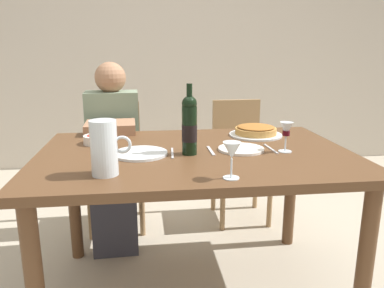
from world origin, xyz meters
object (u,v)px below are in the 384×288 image
object	(u,v)px
chair_right	(239,152)
wine_bottle	(189,125)
wine_glass_right_diner	(286,131)
chair_left	(115,156)
diner_left	(113,149)
baked_tart	(256,131)
dinner_plate_left_setting	(241,149)
dinner_plate_right_setting	(140,153)
water_pitcher	(105,151)
salad_bowl	(97,139)
dining_table	(195,170)
wine_glass_left_diner	(232,152)

from	to	relation	value
chair_right	wine_bottle	bearing A→B (deg)	62.47
wine_bottle	wine_glass_right_diner	distance (m)	0.46
chair_left	diner_left	bearing A→B (deg)	89.65
baked_tart	dinner_plate_left_setting	distance (m)	0.34
chair_right	dinner_plate_right_setting	bearing A→B (deg)	51.96
water_pitcher	chair_right	distance (m)	1.51
salad_bowl	wine_glass_right_diner	xyz separation A→B (m)	(0.92, -0.28, 0.08)
wine_glass_right_diner	dinner_plate_right_setting	size ratio (longest dim) A/B	0.57
dining_table	baked_tart	bearing A→B (deg)	37.36
dining_table	dinner_plate_left_setting	size ratio (longest dim) A/B	6.72
wine_glass_left_diner	wine_glass_right_diner	distance (m)	0.49
wine_glass_right_diner	dinner_plate_right_setting	bearing A→B (deg)	177.03
water_pitcher	wine_glass_left_diner	bearing A→B (deg)	-12.32
chair_left	chair_right	size ratio (longest dim) A/B	1.00
chair_left	diner_left	size ratio (longest dim) A/B	0.75
salad_bowl	chair_right	xyz separation A→B (m)	(0.94, 0.69, -0.29)
water_pitcher	dinner_plate_right_setting	world-z (taller)	water_pitcher
dinner_plate_left_setting	wine_glass_right_diner	bearing A→B (deg)	-14.71
salad_bowl	dinner_plate_left_setting	bearing A→B (deg)	-17.39
wine_glass_left_diner	wine_glass_right_diner	xyz separation A→B (m)	(0.34, 0.34, -0.00)
water_pitcher	chair_right	world-z (taller)	water_pitcher
baked_tart	wine_glass_right_diner	xyz separation A→B (m)	(0.04, -0.35, 0.08)
wine_bottle	diner_left	xyz separation A→B (m)	(-0.41, 0.70, -0.28)
dinner_plate_left_setting	chair_left	distance (m)	1.15
diner_left	chair_left	bearing A→B (deg)	-90.35
dining_table	diner_left	size ratio (longest dim) A/B	1.29
dining_table	baked_tart	distance (m)	0.50
baked_tart	dinner_plate_left_setting	xyz separation A→B (m)	(-0.16, -0.30, -0.02)
diner_left	wine_bottle	bearing A→B (deg)	118.61
dinner_plate_right_setting	diner_left	world-z (taller)	diner_left
wine_glass_right_diner	dinner_plate_right_setting	xyz separation A→B (m)	(-0.69, 0.04, -0.10)
chair_right	wine_glass_left_diner	bearing A→B (deg)	73.83
wine_bottle	diner_left	bearing A→B (deg)	120.66
salad_bowl	wine_glass_left_diner	size ratio (longest dim) A/B	0.97
dinner_plate_left_setting	chair_right	bearing A→B (deg)	76.18
dinner_plate_left_setting	chair_right	xyz separation A→B (m)	(0.22, 0.91, -0.27)
wine_glass_left_diner	chair_right	bearing A→B (deg)	74.39
dining_table	wine_glass_left_diner	bearing A→B (deg)	-78.18
water_pitcher	wine_glass_right_diner	xyz separation A→B (m)	(0.82, 0.24, 0.01)
chair_right	water_pitcher	bearing A→B (deg)	54.34
dining_table	wine_glass_left_diner	world-z (taller)	wine_glass_left_diner
wine_glass_left_diner	chair_right	size ratio (longest dim) A/B	0.16
wine_glass_right_diner	dinner_plate_left_setting	bearing A→B (deg)	165.29
dining_table	salad_bowl	world-z (taller)	salad_bowl
wine_glass_left_diner	diner_left	bearing A→B (deg)	116.67
baked_tart	water_pitcher	bearing A→B (deg)	-142.89
salad_bowl	dinner_plate_right_setting	xyz separation A→B (m)	(0.23, -0.24, -0.02)
dinner_plate_right_setting	chair_left	xyz separation A→B (m)	(-0.19, 0.91, -0.27)
water_pitcher	baked_tart	distance (m)	0.98
dinner_plate_left_setting	diner_left	xyz separation A→B (m)	(-0.67, 0.66, -0.15)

